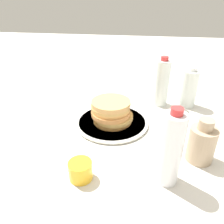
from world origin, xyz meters
The scene contains 8 objects.
ground_plane centered at (0.00, 0.00, 0.00)m, with size 4.00×4.00×0.00m, color silver.
plate centered at (-0.01, -0.02, 0.01)m, with size 0.30×0.30×0.01m.
pancake_stack centered at (-0.02, -0.02, 0.06)m, with size 0.17×0.16×0.09m.
juice_glass centered at (-0.06, -0.33, 0.03)m, with size 0.07×0.07×0.06m.
cream_jug centered at (0.30, -0.19, 0.06)m, with size 0.08×0.08×0.15m.
water_bottle_near centered at (0.19, 0.19, 0.11)m, with size 0.07×0.07×0.23m.
water_bottle_mid centered at (0.31, 0.20, 0.09)m, with size 0.08×0.08×0.19m.
water_bottle_far centered at (0.19, -0.30, 0.11)m, with size 0.06×0.06×0.24m.
Camera 1 is at (0.10, -0.78, 0.48)m, focal length 35.00 mm.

